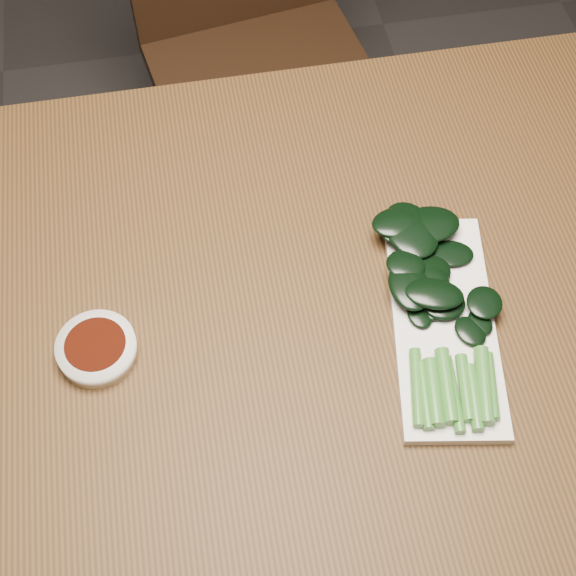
{
  "coord_description": "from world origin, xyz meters",
  "views": [
    {
      "loc": [
        -0.07,
        -0.51,
        1.61
      ],
      "look_at": [
        0.03,
        0.01,
        0.76
      ],
      "focal_mm": 50.0,
      "sensor_mm": 36.0,
      "label": 1
    }
  ],
  "objects_px": {
    "table": "(269,329)",
    "serving_plate": "(443,324)",
    "chair_far": "(255,41)",
    "gai_lan": "(430,291)",
    "sauce_bowl": "(97,349)"
  },
  "relations": [
    {
      "from": "gai_lan",
      "to": "sauce_bowl",
      "type": "bearing_deg",
      "value": 179.85
    },
    {
      "from": "table",
      "to": "sauce_bowl",
      "type": "distance_m",
      "value": 0.23
    },
    {
      "from": "sauce_bowl",
      "to": "gai_lan",
      "type": "bearing_deg",
      "value": -0.15
    },
    {
      "from": "table",
      "to": "sauce_bowl",
      "type": "height_order",
      "value": "sauce_bowl"
    },
    {
      "from": "table",
      "to": "chair_far",
      "type": "height_order",
      "value": "chair_far"
    },
    {
      "from": "table",
      "to": "gai_lan",
      "type": "xyz_separation_m",
      "value": [
        0.19,
        -0.04,
        0.1
      ]
    },
    {
      "from": "table",
      "to": "serving_plate",
      "type": "bearing_deg",
      "value": -19.75
    },
    {
      "from": "table",
      "to": "sauce_bowl",
      "type": "relative_size",
      "value": 14.81
    },
    {
      "from": "table",
      "to": "serving_plate",
      "type": "height_order",
      "value": "serving_plate"
    },
    {
      "from": "chair_far",
      "to": "sauce_bowl",
      "type": "bearing_deg",
      "value": -120.29
    },
    {
      "from": "sauce_bowl",
      "to": "table",
      "type": "bearing_deg",
      "value": 9.71
    },
    {
      "from": "sauce_bowl",
      "to": "gai_lan",
      "type": "height_order",
      "value": "gai_lan"
    },
    {
      "from": "chair_far",
      "to": "gai_lan",
      "type": "relative_size",
      "value": 2.75
    },
    {
      "from": "table",
      "to": "gai_lan",
      "type": "distance_m",
      "value": 0.22
    },
    {
      "from": "chair_far",
      "to": "serving_plate",
      "type": "xyz_separation_m",
      "value": [
        0.11,
        -0.84,
        0.27
      ]
    }
  ]
}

